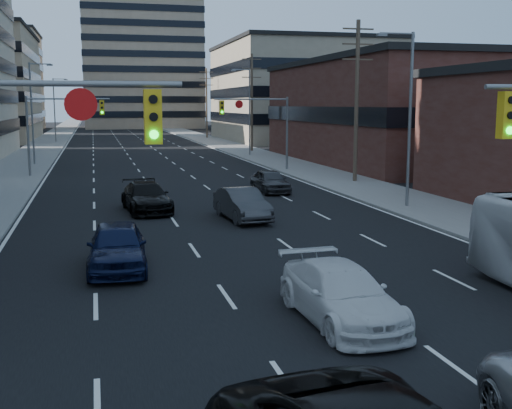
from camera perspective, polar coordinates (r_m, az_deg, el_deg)
The scene contains 21 objects.
road_surface at distance 135.43m, azimuth -11.99°, elevation 6.43°, with size 18.00×300.00×0.02m, color black.
sidewalk_left at distance 135.46m, azimuth -16.89°, elevation 6.27°, with size 5.00×300.00×0.15m, color slate.
sidewalk_right at distance 136.36m, azimuth -7.13°, elevation 6.59°, with size 5.00×300.00×0.15m, color slate.
storefront_right_mid at distance 62.50m, azimuth 13.90°, elevation 7.82°, with size 20.00×30.00×9.00m, color #472119.
office_right_far at distance 98.02m, azimuth 3.89°, elevation 9.82°, with size 22.00×28.00×14.00m, color gray.
apartment_tower at distance 157.40m, azimuth -10.37°, elevation 17.38°, with size 26.00×26.00×58.00m, color gray.
bg_block_right at distance 140.26m, azimuth 1.27°, elevation 9.14°, with size 22.00×22.00×12.00m, color gray.
signal_far_left at distance 50.28m, azimuth -17.04°, elevation 7.26°, with size 6.09×0.33×6.00m.
signal_far_right at distance 51.87m, azimuth 0.31°, elevation 7.69°, with size 6.09×0.33×6.00m.
utility_pole_block at distance 44.77m, azimuth 8.94°, elevation 9.28°, with size 2.20×0.28×11.00m.
utility_pole_midblock at distance 73.33m, azimuth -0.38°, elevation 9.19°, with size 2.20×0.28×11.00m.
utility_pole_distant at distance 102.71m, azimuth -4.42°, elevation 9.08°, with size 2.20×0.28×11.00m.
streetlight_left_mid at distance 60.43m, azimuth -19.16°, elevation 8.08°, with size 2.03×0.22×9.00m.
streetlight_left_far at distance 95.35m, azimuth -17.39°, elevation 8.29°, with size 2.03×0.22×9.00m.
streetlight_right_near at distance 34.01m, azimuth 13.30°, elevation 8.08°, with size 2.03×0.22×9.00m.
streetlight_right_far at distance 67.06m, azimuth -0.70°, elevation 8.60°, with size 2.03×0.22×9.00m.
white_van at distance 16.32m, azimuth 7.55°, elevation -7.88°, with size 1.99×4.90×1.42m, color silver.
sedan_blue at distance 21.56m, azimuth -12.24°, elevation -3.66°, with size 1.86×4.63×1.58m, color black.
sedan_grey_center at distance 30.16m, azimuth -1.24°, elevation 0.02°, with size 1.58×4.53×1.49m, color #353537.
sedan_black_far at distance 32.98m, azimuth -9.73°, elevation 0.65°, with size 2.08×5.11×1.48m, color black.
sedan_grey_right at distance 39.63m, azimuth 1.27°, elevation 2.10°, with size 1.68×4.18×1.42m, color #343436.
Camera 1 is at (-5.28, -5.22, 5.40)m, focal length 45.00 mm.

